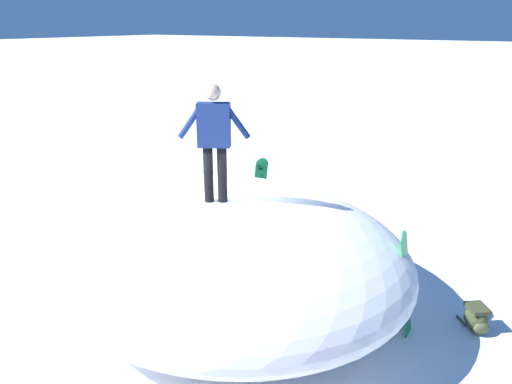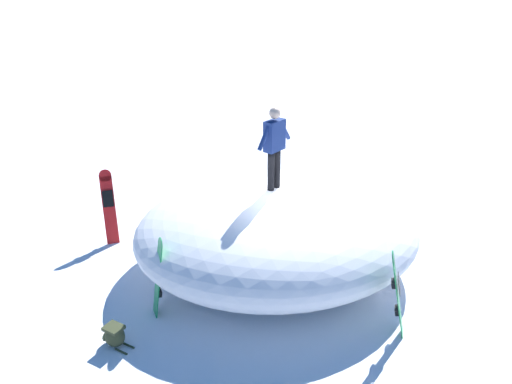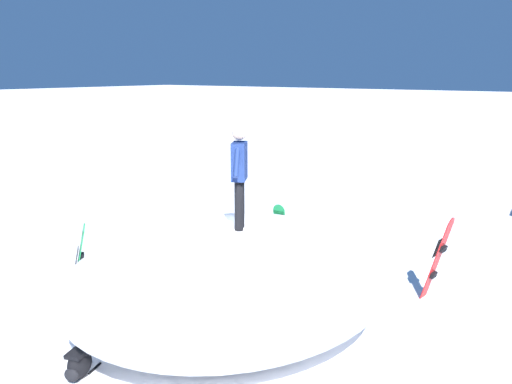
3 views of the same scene
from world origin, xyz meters
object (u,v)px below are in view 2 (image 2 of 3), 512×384
object	(u,v)px
snowboard_secondary_upright	(109,205)
backpack_near	(114,335)
backpack_far	(400,251)
snowboard_tertiary_upright	(397,292)
snowboarder_standing	(274,143)
snowboard_primary_upright	(158,276)

from	to	relation	value
snowboard_secondary_upright	backpack_near	distance (m)	3.90
backpack_far	snowboard_tertiary_upright	bearing A→B (deg)	142.36
snowboarder_standing	snowboard_tertiary_upright	size ratio (longest dim) A/B	1.04
snowboard_primary_upright	backpack_near	distance (m)	1.25
snowboard_primary_upright	snowboard_secondary_upright	distance (m)	3.26
backpack_near	snowboard_primary_upright	bearing A→B (deg)	-56.24
snowboard_tertiary_upright	backpack_near	bearing A→B (deg)	73.57
snowboarder_standing	snowboard_primary_upright	xyz separation A→B (m)	(-0.91, 2.60, -1.93)
backpack_near	snowboard_secondary_upright	bearing A→B (deg)	-5.51
backpack_near	backpack_far	distance (m)	6.20
snowboard_tertiary_upright	backpack_far	bearing A→B (deg)	-37.64
backpack_far	backpack_near	bearing A→B (deg)	95.96
snowboard_primary_upright	backpack_far	world-z (taller)	snowboard_primary_upright
snowboarder_standing	snowboard_tertiary_upright	distance (m)	3.62
snowboard_secondary_upright	backpack_far	world-z (taller)	snowboard_secondary_upright
snowboard_secondary_upright	backpack_far	size ratio (longest dim) A/B	2.35
snowboarder_standing	backpack_near	bearing A→B (deg)	113.33
backpack_near	snowboarder_standing	bearing A→B (deg)	-66.67
snowboard_primary_upright	backpack_near	bearing A→B (deg)	123.76
backpack_far	snowboard_primary_upright	bearing A→B (deg)	90.36
snowboard_secondary_upright	backpack_far	bearing A→B (deg)	-118.78
snowboarder_standing	backpack_far	world-z (taller)	snowboarder_standing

